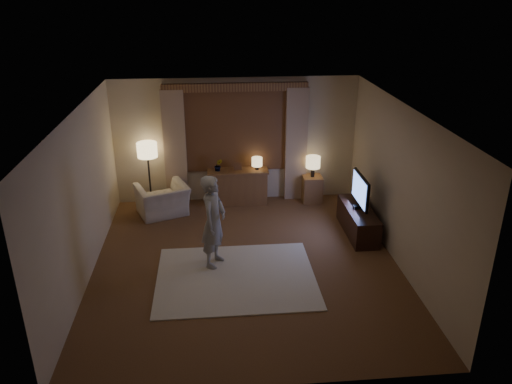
{
  "coord_description": "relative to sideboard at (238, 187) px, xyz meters",
  "views": [
    {
      "loc": [
        -0.5,
        -7.17,
        4.34
      ],
      "look_at": [
        0.22,
        0.6,
        1.04
      ],
      "focal_mm": 35.0,
      "sensor_mm": 36.0,
      "label": 1
    }
  ],
  "objects": [
    {
      "name": "tv_stand",
      "position": [
        2.13,
        -1.58,
        -0.1
      ],
      "size": [
        0.45,
        1.4,
        0.5
      ],
      "primitive_type": "cube",
      "color": "black",
      "rests_on": "floor"
    },
    {
      "name": "armchair",
      "position": [
        -1.54,
        -0.42,
        -0.04
      ],
      "size": [
        1.19,
        1.12,
        0.62
      ],
      "primitive_type": "imported",
      "rotation": [
        0.0,
        0.0,
        -2.77
      ],
      "color": "#BEB19D",
      "rests_on": "floor"
    },
    {
      "name": "rug",
      "position": [
        -0.21,
        -2.91,
        -0.34
      ],
      "size": [
        2.5,
        2.0,
        0.02
      ],
      "primitive_type": "cube",
      "color": "beige",
      "rests_on": "floor"
    },
    {
      "name": "room",
      "position": [
        -0.02,
        -2.0,
        0.98
      ],
      "size": [
        5.04,
        5.54,
        2.64
      ],
      "color": "brown",
      "rests_on": "ground"
    },
    {
      "name": "sideboard",
      "position": [
        0.0,
        0.0,
        0.0
      ],
      "size": [
        1.2,
        0.4,
        0.7
      ],
      "primitive_type": "cube",
      "color": "brown",
      "rests_on": "floor"
    },
    {
      "name": "tv",
      "position": [
        2.13,
        -1.58,
        0.5
      ],
      "size": [
        0.22,
        0.89,
        0.64
      ],
      "color": "black",
      "rests_on": "tv_stand"
    },
    {
      "name": "picture_frame",
      "position": [
        0.0,
        0.0,
        0.45
      ],
      "size": [
        0.16,
        0.02,
        0.2
      ],
      "primitive_type": "cube",
      "color": "brown",
      "rests_on": "sideboard"
    },
    {
      "name": "plant",
      "position": [
        -0.4,
        0.0,
        0.5
      ],
      "size": [
        0.17,
        0.13,
        0.3
      ],
      "primitive_type": "imported",
      "color": "#999999",
      "rests_on": "sideboard"
    },
    {
      "name": "table_lamp_side",
      "position": [
        1.57,
        -0.05,
        0.52
      ],
      "size": [
        0.3,
        0.3,
        0.44
      ],
      "color": "black",
      "rests_on": "side_table"
    },
    {
      "name": "side_table",
      "position": [
        1.57,
        -0.05,
        -0.07
      ],
      "size": [
        0.4,
        0.4,
        0.56
      ],
      "primitive_type": "cube",
      "color": "brown",
      "rests_on": "floor"
    },
    {
      "name": "table_lamp_sideboard",
      "position": [
        0.4,
        0.0,
        0.55
      ],
      "size": [
        0.22,
        0.22,
        0.3
      ],
      "color": "black",
      "rests_on": "sideboard"
    },
    {
      "name": "floor_lamp",
      "position": [
        -1.81,
        0.0,
        0.81
      ],
      "size": [
        0.4,
        0.4,
        1.38
      ],
      "color": "black",
      "rests_on": "floor"
    },
    {
      "name": "person",
      "position": [
        -0.53,
        -2.47,
        0.45
      ],
      "size": [
        0.57,
        0.67,
        1.55
      ],
      "primitive_type": "imported",
      "rotation": [
        0.0,
        0.0,
        1.16
      ],
      "color": "#9C9890",
      "rests_on": "rug"
    }
  ]
}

